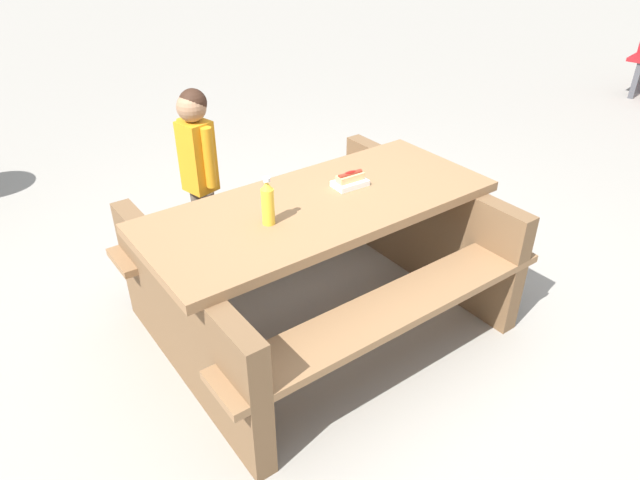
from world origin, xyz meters
name	(u,v)px	position (x,y,z in m)	size (l,w,h in m)	color
ground_plane	(320,319)	(0.00, 0.00, 0.00)	(30.00, 30.00, 0.00)	gray
picnic_table	(320,253)	(0.00, 0.00, 0.44)	(2.00, 1.66, 0.75)	olive
soda_bottle	(268,203)	(-0.32, 0.01, 0.86)	(0.06, 0.06, 0.23)	yellow
hotdog_tray	(350,180)	(0.24, 0.01, 0.78)	(0.20, 0.14, 0.08)	white
child_in_coat	(198,157)	(-0.07, 0.95, 0.72)	(0.18, 0.28, 1.13)	brown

